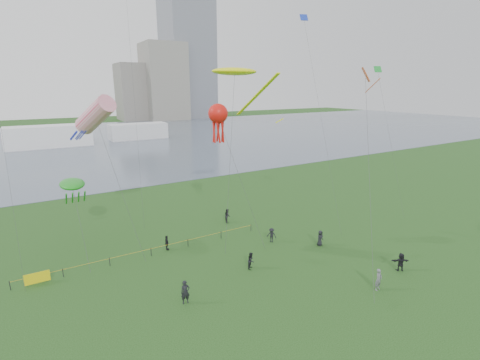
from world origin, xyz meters
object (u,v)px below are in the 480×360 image
fence (86,266)px  kite_octopus (218,115)px  kite_flyer (379,280)px  kite_stingray (235,72)px

fence → kite_octopus: (13.63, -0.69, 13.26)m
kite_octopus → fence: bearing=-158.2°
fence → kite_flyer: bearing=-37.6°
kite_flyer → kite_octopus: (-6.95, 15.15, 12.87)m
fence → kite_octopus: size_ratio=1.61×
fence → kite_octopus: bearing=-2.9°
fence → kite_stingray: size_ratio=1.30×
fence → kite_octopus: kite_octopus is taller
kite_stingray → kite_octopus: 5.41m
kite_flyer → kite_octopus: 21.06m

